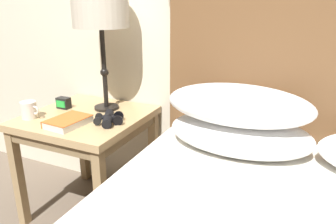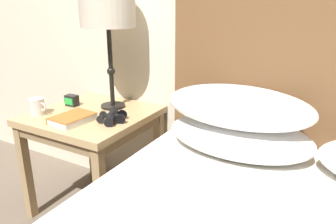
{
  "view_description": "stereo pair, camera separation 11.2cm",
  "coord_description": "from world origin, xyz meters",
  "px_view_note": "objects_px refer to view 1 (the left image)",
  "views": [
    {
      "loc": [
        0.5,
        -0.68,
        1.13
      ],
      "look_at": [
        -0.06,
        0.53,
        0.67
      ],
      "focal_mm": 35.0,
      "sensor_mm": 36.0,
      "label": 1
    },
    {
      "loc": [
        0.6,
        -0.63,
        1.13
      ],
      "look_at": [
        -0.06,
        0.53,
        0.67
      ],
      "focal_mm": 35.0,
      "sensor_mm": 36.0,
      "label": 2
    }
  ],
  "objects_px": {
    "binoculars_pair": "(109,119)",
    "table_lamp": "(101,13)",
    "coffee_mug": "(29,110)",
    "alarm_clock": "(64,103)",
    "nightstand": "(87,128)",
    "book_on_nightstand": "(68,122)"
  },
  "relations": [
    {
      "from": "binoculars_pair",
      "to": "table_lamp",
      "type": "bearing_deg",
      "value": 127.24
    },
    {
      "from": "binoculars_pair",
      "to": "coffee_mug",
      "type": "height_order",
      "value": "coffee_mug"
    },
    {
      "from": "table_lamp",
      "to": "alarm_clock",
      "type": "relative_size",
      "value": 8.5
    },
    {
      "from": "nightstand",
      "to": "binoculars_pair",
      "type": "xyz_separation_m",
      "value": [
        0.18,
        -0.05,
        0.1
      ]
    },
    {
      "from": "nightstand",
      "to": "coffee_mug",
      "type": "relative_size",
      "value": 5.63
    },
    {
      "from": "table_lamp",
      "to": "coffee_mug",
      "type": "height_order",
      "value": "table_lamp"
    },
    {
      "from": "table_lamp",
      "to": "book_on_nightstand",
      "type": "xyz_separation_m",
      "value": [
        -0.02,
        -0.28,
        -0.48
      ]
    },
    {
      "from": "nightstand",
      "to": "alarm_clock",
      "type": "distance_m",
      "value": 0.2
    },
    {
      "from": "book_on_nightstand",
      "to": "binoculars_pair",
      "type": "xyz_separation_m",
      "value": [
        0.16,
        0.1,
        0.01
      ]
    },
    {
      "from": "nightstand",
      "to": "table_lamp",
      "type": "distance_m",
      "value": 0.59
    },
    {
      "from": "table_lamp",
      "to": "alarm_clock",
      "type": "xyz_separation_m",
      "value": [
        -0.21,
        -0.09,
        -0.47
      ]
    },
    {
      "from": "coffee_mug",
      "to": "book_on_nightstand",
      "type": "bearing_deg",
      "value": 1.08
    },
    {
      "from": "table_lamp",
      "to": "alarm_clock",
      "type": "bearing_deg",
      "value": -156.73
    },
    {
      "from": "table_lamp",
      "to": "book_on_nightstand",
      "type": "distance_m",
      "value": 0.55
    },
    {
      "from": "alarm_clock",
      "to": "nightstand",
      "type": "bearing_deg",
      "value": -10.98
    },
    {
      "from": "alarm_clock",
      "to": "table_lamp",
      "type": "bearing_deg",
      "value": 23.27
    },
    {
      "from": "nightstand",
      "to": "alarm_clock",
      "type": "relative_size",
      "value": 8.29
    },
    {
      "from": "nightstand",
      "to": "binoculars_pair",
      "type": "height_order",
      "value": "binoculars_pair"
    },
    {
      "from": "nightstand",
      "to": "alarm_clock",
      "type": "bearing_deg",
      "value": 169.02
    },
    {
      "from": "nightstand",
      "to": "book_on_nightstand",
      "type": "bearing_deg",
      "value": -83.56
    },
    {
      "from": "binoculars_pair",
      "to": "nightstand",
      "type": "bearing_deg",
      "value": 163.67
    },
    {
      "from": "nightstand",
      "to": "coffee_mug",
      "type": "bearing_deg",
      "value": -144.07
    }
  ]
}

